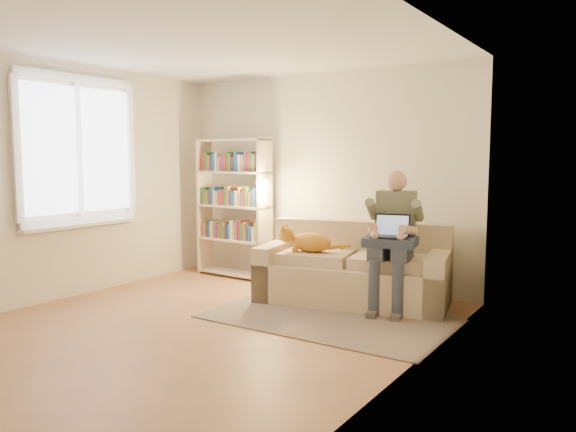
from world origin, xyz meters
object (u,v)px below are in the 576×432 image
Objects in this scene: person at (393,232)px; cat at (308,241)px; laptop at (390,232)px; bookshelf at (234,201)px; sofa at (354,274)px.

person is 2.06× the size of cat.
bookshelf reaches higher than laptop.
cat is 0.38× the size of bookshelf.
sofa is 0.73m from laptop.
cat is at bearing 170.92° from laptop.
cat is 0.96m from laptop.
person is 0.95m from cat.
laptop is 0.22× the size of bookshelf.
bookshelf is (-1.90, 0.30, 0.69)m from sofa.
cat is at bearing -165.26° from sofa.
laptop is at bearing -9.08° from cat.
sofa is at bearing 14.74° from cat.
laptop is (0.49, -0.18, 0.52)m from sofa.
person is (0.47, -0.06, 0.50)m from sofa.
person reaches higher than cat.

